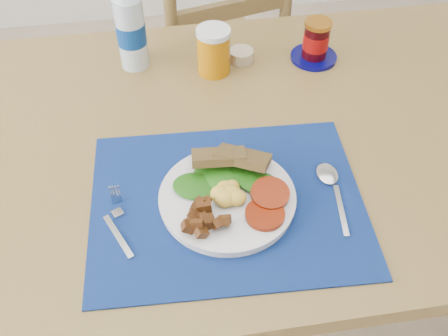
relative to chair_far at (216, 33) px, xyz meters
name	(u,v)px	position (x,y,z in m)	size (l,w,h in m)	color
table	(282,156)	(0.06, -0.66, 0.09)	(1.40, 0.90, 0.75)	brown
chair_far	(216,33)	(0.00, 0.00, 0.00)	(0.51, 0.50, 1.15)	brown
placemat	(227,202)	(-0.10, -0.85, 0.17)	(0.51, 0.40, 0.00)	black
breakfast_plate	(225,197)	(-0.11, -0.85, 0.19)	(0.25, 0.25, 0.06)	silver
fork	(118,221)	(-0.31, -0.87, 0.18)	(0.05, 0.15, 0.00)	#B2B5BA
spoon	(331,185)	(0.10, -0.84, 0.18)	(0.04, 0.18, 0.01)	#B2B5BA
water_bottle	(130,27)	(-0.26, -0.38, 0.27)	(0.07, 0.07, 0.24)	#ADBFCC
juice_glass	(214,52)	(-0.07, -0.43, 0.22)	(0.08, 0.08, 0.11)	#B26704
ramekin	(241,56)	(0.01, -0.40, 0.19)	(0.06, 0.06, 0.03)	tan
jam_on_saucer	(316,43)	(0.19, -0.42, 0.22)	(0.12, 0.12, 0.10)	#04044D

